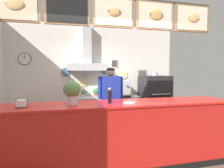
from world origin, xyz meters
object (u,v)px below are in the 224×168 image
pizza_oven (154,101)px  potted_basil (96,92)px  espresso_machine (120,89)px  pepper_grinder (110,96)px  condiment_plate (129,103)px  napkin_holder (22,104)px  basil_vase (72,91)px  shop_worker (111,102)px  potted_sage (107,92)px  potted_oregano (84,93)px

pizza_oven → potted_basil: (-1.64, 0.24, 0.28)m
espresso_machine → pepper_grinder: bearing=-110.4°
espresso_machine → condiment_plate: (-0.51, -2.26, -0.01)m
napkin_holder → basil_vase: bearing=2.4°
napkin_holder → pepper_grinder: (1.29, 0.02, 0.07)m
pizza_oven → basil_vase: pizza_oven is taller
napkin_holder → basil_vase: basil_vase is taller
potted_basil → shop_worker: bearing=-83.3°
pepper_grinder → napkin_holder: bearing=-179.1°
shop_worker → espresso_machine: bearing=-114.3°
basil_vase → espresso_machine: bearing=57.3°
basil_vase → potted_sage: bearing=64.6°
pepper_grinder → pizza_oven: bearing=48.3°
potted_basil → basil_vase: (-0.74, -2.24, 0.28)m
shop_worker → espresso_machine: size_ratio=3.08×
pizza_oven → napkin_holder: bearing=-146.6°
shop_worker → napkin_holder: bearing=38.1°
espresso_machine → condiment_plate: espresso_machine is taller
basil_vase → condiment_plate: size_ratio=1.92×
shop_worker → potted_sage: bearing=-96.5°
pizza_oven → espresso_machine: 1.06m
potted_oregano → pepper_grinder: size_ratio=0.80×
pepper_grinder → shop_worker: bearing=75.8°
potted_sage → condiment_plate: (-0.14, -2.26, 0.07)m
pizza_oven → pepper_grinder: pizza_oven is taller
potted_oregano → potted_sage: potted_sage is taller
shop_worker → condiment_plate: (0.02, -1.20, 0.19)m
pizza_oven → basil_vase: 3.16m
pizza_oven → shop_worker: 1.75m
potted_oregano → condiment_plate: (0.51, -2.26, 0.09)m
shop_worker → potted_sage: (0.16, 1.06, 0.12)m
espresso_machine → pizza_oven: bearing=-10.4°
potted_oregano → condiment_plate: bearing=-77.3°
shop_worker → potted_basil: (-0.13, 1.13, 0.11)m
pizza_oven → pepper_grinder: size_ratio=6.20×
potted_sage → basil_vase: 2.43m
basil_vase → shop_worker: bearing=52.0°
pepper_grinder → condiment_plate: bearing=-13.4°
pizza_oven → potted_sage: bearing=172.4°
pizza_oven → pepper_grinder: bearing=-131.7°
basil_vase → napkin_holder: bearing=-177.6°
pizza_oven → pepper_grinder: (-1.79, -2.01, 0.47)m
napkin_holder → pepper_grinder: 1.30m
potted_basil → napkin_holder: size_ratio=1.48×
shop_worker → potted_oregano: size_ratio=8.24×
espresso_machine → condiment_plate: bearing=-102.6°
basil_vase → potted_oregano: bearing=79.9°
shop_worker → condiment_plate: bearing=93.3°
espresso_machine → potted_oregano: bearing=-179.9°
espresso_machine → potted_basil: espresso_machine is taller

